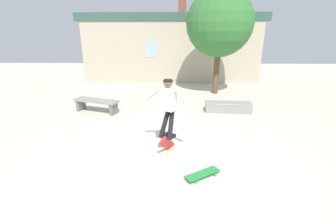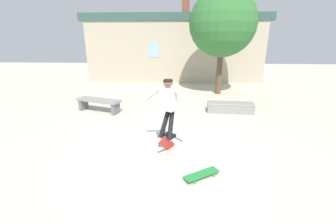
{
  "view_description": "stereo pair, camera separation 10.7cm",
  "coord_description": "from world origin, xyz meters",
  "px_view_note": "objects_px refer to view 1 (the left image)",
  "views": [
    {
      "loc": [
        0.24,
        -5.12,
        2.67
      ],
      "look_at": [
        0.09,
        -0.16,
        1.02
      ],
      "focal_mm": 24.0,
      "sensor_mm": 36.0,
      "label": 1
    },
    {
      "loc": [
        0.35,
        -5.11,
        2.67
      ],
      "look_at": [
        0.09,
        -0.16,
        1.02
      ],
      "focal_mm": 24.0,
      "sensor_mm": 36.0,
      "label": 2
    }
  ],
  "objects_px": {
    "skater": "(168,103)",
    "skateboard_resting": "(203,174)",
    "skate_ledge": "(228,107)",
    "skateboard_flipping": "(167,144)",
    "park_bench": "(96,103)",
    "tree_right": "(219,23)"
  },
  "relations": [
    {
      "from": "tree_right",
      "to": "park_bench",
      "type": "xyz_separation_m",
      "value": [
        -4.95,
        -3.19,
        -2.94
      ]
    },
    {
      "from": "tree_right",
      "to": "skateboard_resting",
      "type": "xyz_separation_m",
      "value": [
        -1.45,
        -7.25,
        -3.23
      ]
    },
    {
      "from": "tree_right",
      "to": "skate_ledge",
      "type": "bearing_deg",
      "value": -90.27
    },
    {
      "from": "tree_right",
      "to": "skate_ledge",
      "type": "height_order",
      "value": "tree_right"
    },
    {
      "from": "park_bench",
      "to": "skateboard_flipping",
      "type": "relative_size",
      "value": 2.7
    },
    {
      "from": "skater",
      "to": "skateboard_resting",
      "type": "relative_size",
      "value": 1.91
    },
    {
      "from": "park_bench",
      "to": "skater",
      "type": "bearing_deg",
      "value": -28.74
    },
    {
      "from": "park_bench",
      "to": "skateboard_resting",
      "type": "relative_size",
      "value": 2.33
    },
    {
      "from": "park_bench",
      "to": "skate_ledge",
      "type": "bearing_deg",
      "value": 20.65
    },
    {
      "from": "park_bench",
      "to": "skateboard_resting",
      "type": "bearing_deg",
      "value": -30.62
    },
    {
      "from": "park_bench",
      "to": "skater",
      "type": "height_order",
      "value": "skater"
    },
    {
      "from": "skate_ledge",
      "to": "skateboard_resting",
      "type": "relative_size",
      "value": 2.24
    },
    {
      "from": "tree_right",
      "to": "skateboard_resting",
      "type": "distance_m",
      "value": 8.07
    },
    {
      "from": "park_bench",
      "to": "skate_ledge",
      "type": "distance_m",
      "value": 4.94
    },
    {
      "from": "skate_ledge",
      "to": "skater",
      "type": "relative_size",
      "value": 1.18
    },
    {
      "from": "skateboard_flipping",
      "to": "skateboard_resting",
      "type": "xyz_separation_m",
      "value": [
        0.75,
        -0.99,
        -0.16
      ]
    },
    {
      "from": "skate_ledge",
      "to": "skateboard_flipping",
      "type": "relative_size",
      "value": 2.6
    },
    {
      "from": "skate_ledge",
      "to": "skateboard_flipping",
      "type": "bearing_deg",
      "value": -119.44
    },
    {
      "from": "skater",
      "to": "skateboard_resting",
      "type": "height_order",
      "value": "skater"
    },
    {
      "from": "park_bench",
      "to": "skater",
      "type": "distance_m",
      "value": 4.19
    },
    {
      "from": "skate_ledge",
      "to": "tree_right",
      "type": "bearing_deg",
      "value": 94.28
    },
    {
      "from": "skate_ledge",
      "to": "skater",
      "type": "xyz_separation_m",
      "value": [
        -2.17,
        -3.19,
        1.06
      ]
    }
  ]
}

